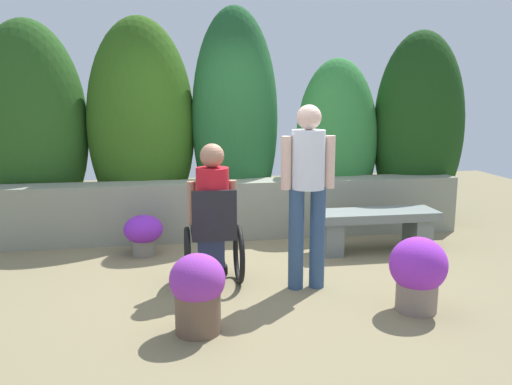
% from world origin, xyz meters
% --- Properties ---
extents(ground_plane, '(12.51, 12.51, 0.00)m').
position_xyz_m(ground_plane, '(0.00, 0.00, 0.00)').
color(ground_plane, '#7C7150').
extents(stone_retaining_wall, '(5.73, 0.41, 0.71)m').
position_xyz_m(stone_retaining_wall, '(0.00, 1.47, 0.36)').
color(stone_retaining_wall, gray).
rests_on(stone_retaining_wall, ground).
extents(hedge_backdrop, '(6.41, 1.19, 2.85)m').
position_xyz_m(hedge_backdrop, '(-0.16, 2.02, 1.32)').
color(hedge_backdrop, '#26511B').
rests_on(hedge_backdrop, ground).
extents(stone_bench, '(1.40, 0.45, 0.47)m').
position_xyz_m(stone_bench, '(1.52, 0.62, 0.31)').
color(stone_bench, slate).
rests_on(stone_bench, ground).
extents(person_in_wheelchair, '(0.53, 0.66, 1.33)m').
position_xyz_m(person_in_wheelchair, '(-0.38, -0.11, 0.62)').
color(person_in_wheelchair, black).
rests_on(person_in_wheelchair, ground).
extents(person_standing_companion, '(0.49, 0.30, 1.68)m').
position_xyz_m(person_standing_companion, '(0.46, -0.38, 0.97)').
color(person_standing_companion, '#314E70').
rests_on(person_standing_companion, ground).
extents(flower_pot_purple_near, '(0.43, 0.43, 0.45)m').
position_xyz_m(flower_pot_purple_near, '(-1.07, 0.89, 0.26)').
color(flower_pot_purple_near, gray).
rests_on(flower_pot_purple_near, ground).
extents(flower_pot_terracotta_by_wall, '(0.47, 0.47, 0.62)m').
position_xyz_m(flower_pot_terracotta_by_wall, '(1.23, -1.03, 0.33)').
color(flower_pot_terracotta_by_wall, gray).
rests_on(flower_pot_terracotta_by_wall, ground).
extents(flower_pot_small_foreground, '(0.42, 0.42, 0.61)m').
position_xyz_m(flower_pot_small_foreground, '(-0.58, -1.15, 0.33)').
color(flower_pot_small_foreground, brown).
rests_on(flower_pot_small_foreground, ground).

